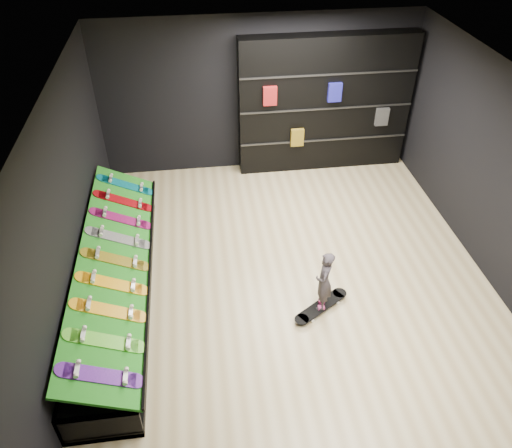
{
  "coord_description": "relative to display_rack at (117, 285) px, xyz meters",
  "views": [
    {
      "loc": [
        -1.26,
        -5.37,
        5.35
      ],
      "look_at": [
        -0.5,
        0.2,
        1.0
      ],
      "focal_mm": 35.0,
      "sensor_mm": 36.0,
      "label": 1
    }
  ],
  "objects": [
    {
      "name": "display_board_8",
      "position": [
        0.06,
        1.9,
        0.49
      ],
      "size": [
        0.93,
        0.22,
        0.5
      ],
      "primitive_type": null,
      "rotation": [
        0.0,
        0.44,
        0.0
      ],
      "color": "#0C8C99",
      "rests_on": "turf_ramp"
    },
    {
      "name": "child",
      "position": [
        2.88,
        -0.63,
        0.13
      ],
      "size": [
        0.22,
        0.25,
        0.57
      ],
      "primitive_type": "imported",
      "rotation": [
        0.0,
        0.0,
        -1.91
      ],
      "color": "black",
      "rests_on": "floor_skateboard"
    },
    {
      "name": "display_board_4",
      "position": [
        0.06,
        0.0,
        0.49
      ],
      "size": [
        0.93,
        0.22,
        0.5
      ],
      "primitive_type": null,
      "rotation": [
        0.0,
        0.44,
        0.0
      ],
      "color": "yellow",
      "rests_on": "turf_ramp"
    },
    {
      "name": "back_shelving",
      "position": [
        3.8,
        3.32,
        1.07
      ],
      "size": [
        3.3,
        0.39,
        2.64
      ],
      "primitive_type": "cube",
      "color": "black",
      "rests_on": "ground"
    },
    {
      "name": "turf_ramp",
      "position": [
        0.05,
        0.0,
        0.46
      ],
      "size": [
        0.92,
        4.5,
        0.46
      ],
      "primitive_type": "cube",
      "rotation": [
        0.0,
        0.44,
        0.0
      ],
      "color": "#136510",
      "rests_on": "display_rack"
    },
    {
      "name": "floor_skateboard",
      "position": [
        2.88,
        -0.63,
        -0.2
      ],
      "size": [
        0.94,
        0.72,
        0.09
      ],
      "primitive_type": null,
      "rotation": [
        0.0,
        0.0,
        0.57
      ],
      "color": "black",
      "rests_on": "ground"
    },
    {
      "name": "display_board_2",
      "position": [
        0.06,
        -0.95,
        0.49
      ],
      "size": [
        0.93,
        0.22,
        0.5
      ],
      "primitive_type": null,
      "rotation": [
        0.0,
        0.44,
        0.0
      ],
      "color": "orange",
      "rests_on": "turf_ramp"
    },
    {
      "name": "wall_left",
      "position": [
        -0.45,
        0.0,
        1.25
      ],
      "size": [
        0.02,
        7.0,
        3.0
      ],
      "primitive_type": "cube",
      "color": "black",
      "rests_on": "ground"
    },
    {
      "name": "display_board_7",
      "position": [
        0.06,
        1.42,
        0.49
      ],
      "size": [
        0.93,
        0.22,
        0.5
      ],
      "primitive_type": null,
      "rotation": [
        0.0,
        0.44,
        0.0
      ],
      "color": "red",
      "rests_on": "turf_ramp"
    },
    {
      "name": "display_board_5",
      "position": [
        0.06,
        0.48,
        0.49
      ],
      "size": [
        0.93,
        0.22,
        0.5
      ],
      "primitive_type": null,
      "rotation": [
        0.0,
        0.44,
        0.0
      ],
      "color": "black",
      "rests_on": "turf_ramp"
    },
    {
      "name": "wall_right",
      "position": [
        5.55,
        0.0,
        1.25
      ],
      "size": [
        0.02,
        7.0,
        3.0
      ],
      "primitive_type": "cube",
      "color": "black",
      "rests_on": "ground"
    },
    {
      "name": "display_board_6",
      "position": [
        0.06,
        0.95,
        0.49
      ],
      "size": [
        0.93,
        0.22,
        0.5
      ],
      "primitive_type": null,
      "rotation": [
        0.0,
        0.44,
        0.0
      ],
      "color": "#E5198C",
      "rests_on": "turf_ramp"
    },
    {
      "name": "display_board_1",
      "position": [
        0.06,
        -1.42,
        0.49
      ],
      "size": [
        0.93,
        0.22,
        0.5
      ],
      "primitive_type": null,
      "rotation": [
        0.0,
        0.44,
        0.0
      ],
      "color": "green",
      "rests_on": "turf_ramp"
    },
    {
      "name": "display_rack",
      "position": [
        0.0,
        0.0,
        0.0
      ],
      "size": [
        0.9,
        4.5,
        0.5
      ],
      "primitive_type": null,
      "color": "black",
      "rests_on": "ground"
    },
    {
      "name": "ceiling",
      "position": [
        2.55,
        0.0,
        2.75
      ],
      "size": [
        6.0,
        7.0,
        0.01
      ],
      "primitive_type": "cube",
      "color": "white",
      "rests_on": "ground"
    },
    {
      "name": "display_board_3",
      "position": [
        0.06,
        -0.48,
        0.49
      ],
      "size": [
        0.93,
        0.22,
        0.5
      ],
      "primitive_type": null,
      "rotation": [
        0.0,
        0.44,
        0.0
      ],
      "color": "yellow",
      "rests_on": "turf_ramp"
    },
    {
      "name": "floor",
      "position": [
        2.55,
        0.0,
        -0.25
      ],
      "size": [
        6.0,
        7.0,
        0.01
      ],
      "primitive_type": "cube",
      "color": "tan",
      "rests_on": "ground"
    },
    {
      "name": "wall_back",
      "position": [
        2.55,
        3.5,
        1.25
      ],
      "size": [
        6.0,
        0.02,
        3.0
      ],
      "primitive_type": "cube",
      "color": "black",
      "rests_on": "ground"
    },
    {
      "name": "display_board_0",
      "position": [
        0.06,
        -1.9,
        0.49
      ],
      "size": [
        0.93,
        0.22,
        0.5
      ],
      "primitive_type": null,
      "rotation": [
        0.0,
        0.44,
        0.0
      ],
      "color": "purple",
      "rests_on": "turf_ramp"
    }
  ]
}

